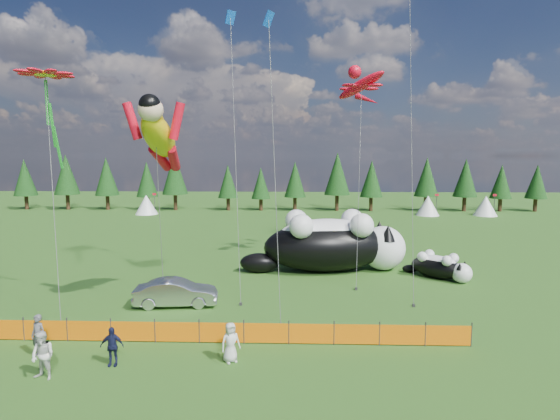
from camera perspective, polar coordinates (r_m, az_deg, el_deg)
name	(u,v)px	position (r m, az deg, el deg)	size (l,w,h in m)	color
ground	(231,318)	(23.30, -6.37, -13.89)	(160.00, 160.00, 0.00)	#16370A
safety_fence	(222,332)	(20.36, -7.64, -15.57)	(22.06, 0.06, 1.10)	#262626
tree_line	(273,184)	(66.75, -0.89, 3.36)	(90.00, 4.00, 8.00)	black
festival_tents	(349,205)	(62.40, 9.03, 0.62)	(50.00, 3.20, 2.80)	white
cat_large	(333,243)	(31.91, 6.99, -4.27)	(12.10, 5.32, 4.37)	black
cat_small	(440,266)	(31.91, 20.16, -6.92)	(3.99, 3.82, 1.78)	black
car	(176,293)	(25.42, -13.42, -10.45)	(1.59, 4.55, 1.50)	silver
spectator_a	(38,336)	(21.36, -29.04, -14.17)	(0.66, 0.43, 1.80)	#515055
spectator_b	(43,356)	(19.29, -28.58, -16.37)	(0.90, 0.53, 1.84)	silver
spectator_c	(112,346)	(19.38, -21.10, -16.28)	(0.93, 0.48, 1.58)	#131736
spectator_e	(231,342)	(18.57, -6.48, -16.80)	(0.80, 0.52, 1.64)	silver
superhero_kite	(159,136)	(23.38, -15.54, 9.27)	(4.43, 4.82, 11.55)	#D9BF0B
gecko_kite	(361,86)	(33.91, 10.49, 15.69)	(6.43, 9.94, 15.33)	red
flower_kite	(45,77)	(27.58, -28.30, 15.04)	(3.98, 5.77, 13.40)	red
diamond_kite_a	(231,28)	(30.12, -6.44, 22.58)	(1.71, 5.95, 18.20)	blue
diamond_kite_c	(269,37)	(21.54, -1.40, 21.69)	(1.03, 2.81, 15.27)	blue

